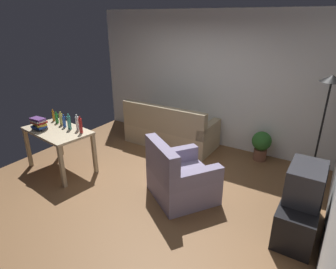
{
  "coord_description": "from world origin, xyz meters",
  "views": [
    {
      "loc": [
        2.4,
        -3.21,
        2.55
      ],
      "look_at": [
        0.1,
        0.5,
        0.75
      ],
      "focal_mm": 30.57,
      "sensor_mm": 36.0,
      "label": 1
    }
  ],
  "objects_px": {
    "bottle_red": "(81,126)",
    "bottle_clear": "(77,123)",
    "potted_plant": "(261,144)",
    "bottle_tall": "(69,122)",
    "tv": "(306,183)",
    "bottle_squat": "(61,119)",
    "desk": "(58,136)",
    "torchiere_lamp": "(327,103)",
    "tv_stand": "(299,214)",
    "bottle_blue": "(64,122)",
    "couch": "(170,131)",
    "bottle_green": "(57,118)",
    "book_stack": "(39,124)",
    "armchair": "(179,178)",
    "bottle_amber": "(53,116)"
  },
  "relations": [
    {
      "from": "bottle_amber",
      "to": "bottle_green",
      "type": "relative_size",
      "value": 1.06
    },
    {
      "from": "bottle_blue",
      "to": "couch",
      "type": "bearing_deg",
      "value": 58.65
    },
    {
      "from": "potted_plant",
      "to": "bottle_squat",
      "type": "distance_m",
      "value": 3.7
    },
    {
      "from": "tv_stand",
      "to": "bottle_red",
      "type": "height_order",
      "value": "bottle_red"
    },
    {
      "from": "tv_stand",
      "to": "potted_plant",
      "type": "height_order",
      "value": "potted_plant"
    },
    {
      "from": "couch",
      "to": "potted_plant",
      "type": "relative_size",
      "value": 3.31
    },
    {
      "from": "torchiere_lamp",
      "to": "bottle_blue",
      "type": "xyz_separation_m",
      "value": [
        -3.86,
        -1.54,
        -0.55
      ]
    },
    {
      "from": "book_stack",
      "to": "tv_stand",
      "type": "bearing_deg",
      "value": 9.27
    },
    {
      "from": "potted_plant",
      "to": "bottle_clear",
      "type": "bearing_deg",
      "value": -141.62
    },
    {
      "from": "torchiere_lamp",
      "to": "bottle_red",
      "type": "bearing_deg",
      "value": -155.07
    },
    {
      "from": "desk",
      "to": "potted_plant",
      "type": "height_order",
      "value": "desk"
    },
    {
      "from": "desk",
      "to": "bottle_tall",
      "type": "distance_m",
      "value": 0.32
    },
    {
      "from": "couch",
      "to": "bottle_blue",
      "type": "bearing_deg",
      "value": 58.65
    },
    {
      "from": "book_stack",
      "to": "couch",
      "type": "bearing_deg",
      "value": 56.99
    },
    {
      "from": "tv_stand",
      "to": "armchair",
      "type": "distance_m",
      "value": 1.67
    },
    {
      "from": "tv_stand",
      "to": "potted_plant",
      "type": "xyz_separation_m",
      "value": [
        -0.95,
        1.71,
        0.09
      ]
    },
    {
      "from": "armchair",
      "to": "bottle_amber",
      "type": "xyz_separation_m",
      "value": [
        -2.64,
        -0.09,
        0.53
      ]
    },
    {
      "from": "couch",
      "to": "potted_plant",
      "type": "bearing_deg",
      "value": -170.34
    },
    {
      "from": "armchair",
      "to": "bottle_green",
      "type": "relative_size",
      "value": 5.81
    },
    {
      "from": "tv_stand",
      "to": "bottle_red",
      "type": "relative_size",
      "value": 3.78
    },
    {
      "from": "potted_plant",
      "to": "bottle_tall",
      "type": "height_order",
      "value": "bottle_tall"
    },
    {
      "from": "desk",
      "to": "bottle_blue",
      "type": "xyz_separation_m",
      "value": [
        0.01,
        0.16,
        0.21
      ]
    },
    {
      "from": "bottle_squat",
      "to": "bottle_clear",
      "type": "distance_m",
      "value": 0.45
    },
    {
      "from": "tv_stand",
      "to": "bottle_blue",
      "type": "xyz_separation_m",
      "value": [
        -3.86,
        -0.37,
        0.62
      ]
    },
    {
      "from": "bottle_tall",
      "to": "bottle_red",
      "type": "height_order",
      "value": "bottle_red"
    },
    {
      "from": "bottle_squat",
      "to": "book_stack",
      "type": "height_order",
      "value": "bottle_squat"
    },
    {
      "from": "potted_plant",
      "to": "bottle_green",
      "type": "bearing_deg",
      "value": -147.83
    },
    {
      "from": "couch",
      "to": "bottle_tall",
      "type": "distance_m",
      "value": 2.09
    },
    {
      "from": "potted_plant",
      "to": "bottle_clear",
      "type": "height_order",
      "value": "bottle_clear"
    },
    {
      "from": "tv",
      "to": "bottle_red",
      "type": "xyz_separation_m",
      "value": [
        -3.4,
        -0.41,
        0.19
      ]
    },
    {
      "from": "bottle_green",
      "to": "bottle_red",
      "type": "distance_m",
      "value": 0.76
    },
    {
      "from": "desk",
      "to": "potted_plant",
      "type": "bearing_deg",
      "value": 45.38
    },
    {
      "from": "book_stack",
      "to": "bottle_red",
      "type": "bearing_deg",
      "value": 19.77
    },
    {
      "from": "bottle_squat",
      "to": "bottle_tall",
      "type": "relative_size",
      "value": 0.89
    },
    {
      "from": "armchair",
      "to": "bottle_blue",
      "type": "distance_m",
      "value": 2.28
    },
    {
      "from": "bottle_red",
      "to": "bottle_clear",
      "type": "bearing_deg",
      "value": 156.44
    },
    {
      "from": "armchair",
      "to": "bottle_green",
      "type": "xyz_separation_m",
      "value": [
        -2.49,
        -0.13,
        0.53
      ]
    },
    {
      "from": "bottle_squat",
      "to": "potted_plant",
      "type": "bearing_deg",
      "value": 33.75
    },
    {
      "from": "torchiere_lamp",
      "to": "bottle_squat",
      "type": "xyz_separation_m",
      "value": [
        -3.99,
        -1.49,
        -0.55
      ]
    },
    {
      "from": "desk",
      "to": "couch",
      "type": "bearing_deg",
      "value": 68.53
    },
    {
      "from": "bottle_red",
      "to": "torchiere_lamp",
      "type": "bearing_deg",
      "value": 24.93
    },
    {
      "from": "desk",
      "to": "bottle_green",
      "type": "relative_size",
      "value": 6.14
    },
    {
      "from": "torchiere_lamp",
      "to": "armchair",
      "type": "distance_m",
      "value": 2.39
    },
    {
      "from": "bottle_green",
      "to": "bottle_clear",
      "type": "bearing_deg",
      "value": -4.46
    },
    {
      "from": "tv",
      "to": "bottle_squat",
      "type": "bearing_deg",
      "value": 94.62
    },
    {
      "from": "desk",
      "to": "bottle_clear",
      "type": "height_order",
      "value": "bottle_clear"
    },
    {
      "from": "bottle_squat",
      "to": "bottle_clear",
      "type": "xyz_separation_m",
      "value": [
        0.45,
        -0.02,
        0.02
      ]
    },
    {
      "from": "bottle_green",
      "to": "bottle_red",
      "type": "xyz_separation_m",
      "value": [
        0.75,
        -0.11,
        0.04
      ]
    },
    {
      "from": "desk",
      "to": "bottle_tall",
      "type": "relative_size",
      "value": 4.67
    },
    {
      "from": "tv_stand",
      "to": "bottle_clear",
      "type": "height_order",
      "value": "bottle_clear"
    }
  ]
}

